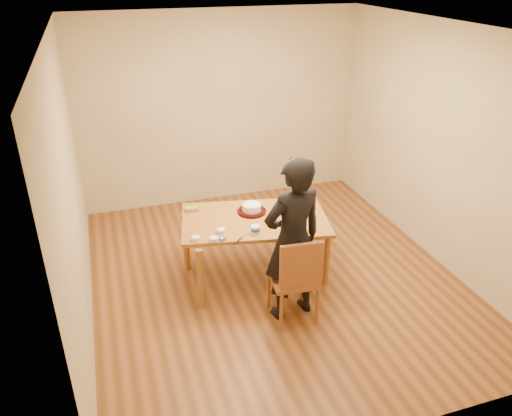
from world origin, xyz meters
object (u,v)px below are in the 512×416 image
object	(u,v)px
dining_table	(255,220)
dining_chair	(293,278)
cake_plate	(252,211)
cake	(252,208)
person	(293,240)

from	to	relation	value
dining_table	dining_chair	bearing A→B (deg)	-67.97
dining_chair	dining_table	bearing A→B (deg)	106.03
dining_chair	cake_plate	distance (m)	0.98
cake	cake_plate	bearing A→B (deg)	90.00
dining_chair	cake	distance (m)	1.00
cake	person	distance (m)	0.89
dining_table	person	world-z (taller)	person
dining_chair	person	world-z (taller)	person
dining_table	cake	bearing A→B (deg)	95.80
dining_table	dining_chair	distance (m)	0.84
cake_plate	person	size ratio (longest dim) A/B	0.19
cake_plate	cake	bearing A→B (deg)	-90.00
dining_table	cake	xyz separation A→B (m)	(0.01, 0.15, 0.08)
cake_plate	cake	world-z (taller)	cake
cake_plate	person	bearing A→B (deg)	-81.17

